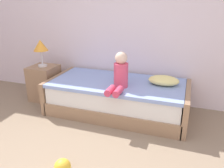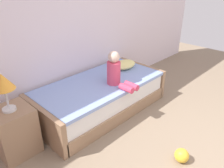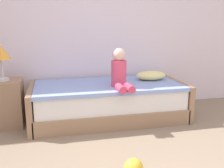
{
  "view_description": "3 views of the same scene",
  "coord_description": "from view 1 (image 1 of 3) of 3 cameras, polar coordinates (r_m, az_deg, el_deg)",
  "views": [
    {
      "loc": [
        1.09,
        -1.03,
        1.64
      ],
      "look_at": [
        0.12,
        1.75,
        0.55
      ],
      "focal_mm": 35.89,
      "sensor_mm": 36.0,
      "label": 1
    },
    {
      "loc": [
        -1.91,
        -0.23,
        1.98
      ],
      "look_at": [
        0.12,
        1.75,
        0.55
      ],
      "focal_mm": 35.3,
      "sensor_mm": 36.0,
      "label": 2
    },
    {
      "loc": [
        -0.62,
        -1.4,
        1.29
      ],
      "look_at": [
        0.12,
        1.75,
        0.55
      ],
      "focal_mm": 41.6,
      "sensor_mm": 36.0,
      "label": 3
    }
  ],
  "objects": [
    {
      "name": "wall_rear",
      "position": [
        3.79,
        2.55,
        17.47
      ],
      "size": [
        7.2,
        0.1,
        2.9
      ],
      "primitive_type": "cube",
      "color": "white",
      "rests_on": "ground"
    },
    {
      "name": "bed",
      "position": [
        3.47,
        1.36,
        -3.34
      ],
      "size": [
        2.11,
        1.0,
        0.5
      ],
      "color": "#997556",
      "rests_on": "ground"
    },
    {
      "name": "nightstand",
      "position": [
        4.08,
        -16.78,
        0.27
      ],
      "size": [
        0.44,
        0.44,
        0.6
      ],
      "primitive_type": "cube",
      "color": "#997556",
      "rests_on": "ground"
    },
    {
      "name": "table_lamp",
      "position": [
        3.91,
        -17.74,
        9.05
      ],
      "size": [
        0.24,
        0.24,
        0.45
      ],
      "color": "silver",
      "rests_on": "nightstand"
    },
    {
      "name": "child_figure",
      "position": [
        3.07,
        2.03,
        2.61
      ],
      "size": [
        0.2,
        0.51,
        0.5
      ],
      "color": "#E04C6B",
      "rests_on": "bed"
    },
    {
      "name": "pillow",
      "position": [
        3.32,
        13.03,
        0.91
      ],
      "size": [
        0.44,
        0.3,
        0.13
      ],
      "primitive_type": "ellipsoid",
      "color": "#F2E58C",
      "rests_on": "bed"
    },
    {
      "name": "toy_ball",
      "position": [
        2.44,
        -12.49,
        -19.9
      ],
      "size": [
        0.17,
        0.17,
        0.17
      ],
      "primitive_type": "sphere",
      "color": "yellow",
      "rests_on": "ground"
    }
  ]
}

